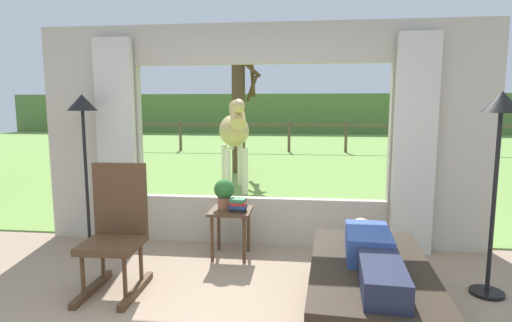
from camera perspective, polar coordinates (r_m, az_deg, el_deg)
back_wall_with_window at (r=4.71m, az=0.64°, el=3.14°), size 5.20×0.12×2.55m
curtain_panel_left at (r=5.04m, az=-19.02°, el=2.46°), size 0.44×0.10×2.40m
curtain_panel_right at (r=4.71m, az=21.40°, el=2.01°), size 0.44×0.10×2.40m
outdoor_pasture_lawn at (r=15.66m, az=4.79°, el=1.70°), size 36.00×21.68×0.02m
distant_hill_ridge at (r=25.42m, az=5.54°, el=6.64°), size 36.00×2.00×2.40m
recliner_sofa at (r=3.41m, az=15.68°, el=-16.89°), size 1.02×1.76×0.42m
reclining_person at (r=3.25m, az=16.01°, el=-12.37°), size 0.38×1.44×0.22m
rocking_chair at (r=3.83m, az=-19.03°, el=-9.04°), size 0.49×0.69×1.12m
side_table at (r=4.42m, az=-3.58°, el=-8.03°), size 0.44×0.44×0.52m
potted_plant at (r=4.42m, az=-4.49°, el=-4.33°), size 0.22×0.22×0.32m
book_stack at (r=4.31m, az=-2.54°, el=-6.22°), size 0.19×0.15×0.14m
floor_lamp_left at (r=4.90m, az=-23.13°, el=4.67°), size 0.32×0.32×1.76m
floor_lamp_right at (r=3.90m, az=31.05°, el=3.51°), size 0.32×0.32×1.75m
horse at (r=7.69m, az=-3.06°, el=4.16°), size 0.86×1.82×1.73m
pasture_tree at (r=9.86m, az=-2.32°, el=7.50°), size 0.94×1.27×3.64m
pasture_fence_line at (r=14.54m, az=4.68°, el=4.15°), size 16.10×0.10×1.10m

